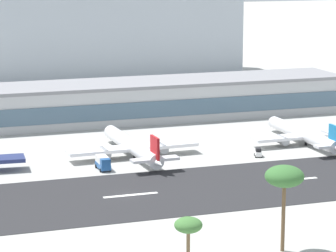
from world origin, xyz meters
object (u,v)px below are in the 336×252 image
Objects in this scene: terminal_building at (93,103)px; palm_tree_0 at (188,228)px; palm_tree_2 at (284,178)px; airliner_red_tail_gate_1 at (134,147)px; service_box_truck_0 at (103,162)px; distant_hotel_block at (98,31)px; service_baggage_tug_1 at (258,153)px; airliner_blue_tail_gate_2 at (306,135)px.

terminal_building is 134.83m from palm_tree_0.
palm_tree_2 reaches higher than terminal_building.
palm_tree_2 reaches higher than airliner_red_tail_gate_1.
terminal_building is 48.62m from airliner_red_tail_gate_1.
palm_tree_2 is (5.68, -72.42, 10.39)m from airliner_red_tail_gate_1.
service_box_truck_0 is 0.49× the size of palm_tree_0.
palm_tree_0 is (-6.01, -76.27, 8.89)m from service_box_truck_0.
palm_tree_2 is (-21.29, -218.78, -5.82)m from distant_hotel_block.
terminal_building is at bearing -134.80° from service_baggage_tug_1.
airliner_red_tail_gate_1 is 11.78× the size of service_baggage_tug_1.
distant_hotel_block is 8.09× the size of palm_tree_2.
airliner_blue_tail_gate_2 is 106.43m from palm_tree_0.
distant_hotel_block reaches higher than service_baggage_tug_1.
palm_tree_0 is (-17.26, -133.64, 4.68)m from terminal_building.
palm_tree_0 is at bearing -100.59° from distant_hotel_block.
palm_tree_2 is at bearing 30.03° from palm_tree_0.
distant_hotel_block is 156.00m from service_baggage_tug_1.
service_baggage_tug_1 is at bearing 68.78° from palm_tree_2.
palm_tree_2 is at bearing 12.98° from service_box_truck_0.
airliner_red_tail_gate_1 is 87.04m from palm_tree_0.
airliner_blue_tail_gate_2 is (47.10, -49.26, -3.36)m from terminal_building.
palm_tree_0 reaches higher than service_box_truck_0.
service_box_truck_0 is 66.51m from palm_tree_2.
service_box_truck_0 is (-11.24, -57.37, -4.22)m from terminal_building.
terminal_building is at bearing 167.78° from service_box_truck_0.
airliner_blue_tail_gate_2 is at bearing 96.79° from service_box_truck_0.
palm_tree_2 reaches higher than palm_tree_0.
airliner_red_tail_gate_1 is at bearing 129.60° from service_box_truck_0.
terminal_building is 10.74× the size of palm_tree_2.
distant_hotel_block reaches higher than terminal_building.
service_baggage_tug_1 is 69.56m from palm_tree_2.
airliner_blue_tail_gate_2 is at bearing 131.83° from service_baggage_tug_1.
service_baggage_tug_1 is 0.23× the size of palm_tree_2.
airliner_blue_tail_gate_2 is 6.57× the size of service_box_truck_0.
distant_hotel_block is (26.02, 97.85, 12.98)m from terminal_building.
distant_hotel_block reaches higher than service_box_truck_0.
palm_tree_0 is (-46.79, -76.56, 9.64)m from service_baggage_tug_1.
terminal_building is 64.45m from service_baggage_tug_1.
airliner_blue_tail_gate_2 is (48.05, -0.75, -0.12)m from airliner_red_tail_gate_1.
airliner_red_tail_gate_1 is 13.63m from service_box_truck_0.
service_box_truck_0 is at bearing -71.74° from service_baggage_tug_1.
airliner_red_tail_gate_1 is 2.73× the size of palm_tree_2.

